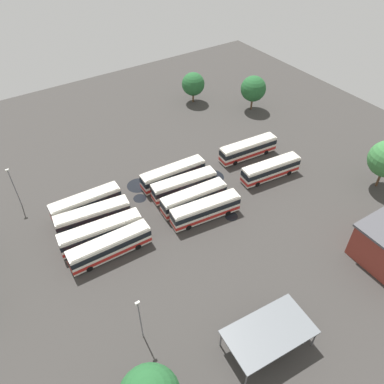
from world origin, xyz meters
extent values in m
plane|color=#383533|center=(0.00, 0.00, 0.00)|extent=(112.87, 112.87, 0.00)
cube|color=silver|center=(-16.78, -4.09, 1.84)|extent=(12.28, 3.52, 3.07)
cube|color=beige|center=(-16.78, -4.09, 3.44)|extent=(11.78, 3.28, 0.14)
cube|color=black|center=(-16.78, -4.09, 2.33)|extent=(12.35, 3.56, 0.98)
cube|color=red|center=(-16.78, -4.09, 0.98)|extent=(12.35, 3.56, 0.61)
cube|color=black|center=(-10.73, -4.63, 2.43)|extent=(0.24, 2.01, 1.13)
cylinder|color=black|center=(-12.94, -3.29, 0.50)|extent=(1.02, 0.39, 1.00)
cylinder|color=black|center=(-13.14, -5.55, 0.50)|extent=(1.02, 0.39, 1.00)
cylinder|color=black|center=(-20.42, -2.63, 0.50)|extent=(1.02, 0.39, 1.00)
cylinder|color=black|center=(-20.62, -4.88, 0.50)|extent=(1.02, 0.39, 1.00)
cube|color=silver|center=(-16.05, 3.30, 1.84)|extent=(11.83, 3.75, 3.07)
cube|color=beige|center=(-16.05, 3.30, 3.44)|extent=(11.35, 3.50, 0.14)
cube|color=black|center=(-16.05, 3.30, 2.33)|extent=(11.90, 3.79, 0.98)
cube|color=red|center=(-16.05, 3.30, 0.98)|extent=(11.90, 3.79, 0.61)
cube|color=black|center=(-10.26, 2.65, 2.43)|extent=(0.29, 2.01, 1.13)
cylinder|color=black|center=(-12.34, 4.02, 0.50)|extent=(1.03, 0.41, 1.00)
cylinder|color=black|center=(-12.59, 1.77, 0.50)|extent=(1.03, 0.41, 1.00)
cylinder|color=black|center=(-19.51, 4.83, 0.50)|extent=(1.03, 0.41, 1.00)
cylinder|color=black|center=(-19.76, 2.58, 0.50)|extent=(1.03, 0.41, 1.00)
cube|color=silver|center=(-0.15, -5.49, 1.84)|extent=(12.33, 3.01, 3.07)
cube|color=beige|center=(-0.15, -5.49, 3.44)|extent=(11.83, 2.79, 0.14)
cube|color=black|center=(-0.15, -5.49, 2.33)|extent=(12.39, 3.05, 0.98)
cube|color=red|center=(-0.15, -5.49, 0.98)|extent=(12.39, 3.05, 0.61)
cube|color=black|center=(5.97, -5.77, 2.43)|extent=(0.15, 2.02, 1.13)
cylinder|color=black|center=(3.69, -4.53, 0.50)|extent=(1.01, 0.35, 1.00)
cylinder|color=black|center=(3.58, -6.80, 0.50)|extent=(1.01, 0.35, 1.00)
cylinder|color=black|center=(-3.89, -4.19, 0.50)|extent=(1.01, 0.35, 1.00)
cylinder|color=black|center=(-3.99, -6.45, 0.50)|extent=(1.01, 0.35, 1.00)
cube|color=silver|center=(-0.16, -1.81, 1.84)|extent=(11.99, 3.75, 3.07)
cube|color=beige|center=(-0.16, -1.81, 3.44)|extent=(11.50, 3.50, 0.14)
cube|color=black|center=(-0.16, -1.81, 2.33)|extent=(12.05, 3.79, 0.98)
cube|color=red|center=(-0.16, -1.81, 0.98)|extent=(12.05, 3.79, 0.61)
cube|color=black|center=(5.71, -2.47, 2.43)|extent=(0.28, 2.01, 1.13)
cylinder|color=black|center=(3.59, -1.10, 0.50)|extent=(1.03, 0.41, 1.00)
cylinder|color=black|center=(3.34, -3.34, 0.50)|extent=(1.03, 0.41, 1.00)
cylinder|color=black|center=(-3.67, -0.29, 0.50)|extent=(1.03, 0.41, 1.00)
cylinder|color=black|center=(-3.92, -2.53, 0.50)|extent=(1.03, 0.41, 1.00)
cube|color=silver|center=(0.27, 1.97, 1.84)|extent=(11.77, 3.29, 3.07)
cube|color=beige|center=(0.27, 1.97, 3.44)|extent=(11.29, 3.06, 0.14)
cube|color=black|center=(0.27, 1.97, 2.33)|extent=(11.83, 3.33, 0.98)
cube|color=red|center=(0.27, 1.97, 0.98)|extent=(11.83, 3.33, 0.61)
cube|color=black|center=(6.07, 1.55, 2.43)|extent=(0.20, 2.02, 1.13)
cylinder|color=black|center=(3.94, 2.84, 0.50)|extent=(1.02, 0.37, 1.00)
cylinder|color=black|center=(3.78, 0.58, 0.50)|extent=(1.02, 0.37, 1.00)
cylinder|color=black|center=(-3.25, 3.36, 0.50)|extent=(1.02, 0.37, 1.00)
cylinder|color=black|center=(-3.41, 1.10, 0.50)|extent=(1.02, 0.37, 1.00)
cube|color=silver|center=(0.25, 5.39, 1.84)|extent=(12.06, 3.91, 3.07)
cube|color=beige|center=(0.25, 5.39, 3.44)|extent=(11.57, 3.66, 0.14)
cube|color=black|center=(0.25, 5.39, 2.33)|extent=(12.12, 3.95, 0.98)
cube|color=red|center=(0.25, 5.39, 0.98)|extent=(12.12, 3.95, 0.61)
cube|color=black|center=(6.14, 4.66, 2.43)|extent=(0.31, 2.01, 1.13)
cylinder|color=black|center=(4.03, 6.06, 0.50)|extent=(1.03, 0.42, 1.00)
cylinder|color=black|center=(3.75, 3.81, 0.50)|extent=(1.03, 0.42, 1.00)
cylinder|color=black|center=(-3.26, 6.97, 0.50)|extent=(1.03, 0.42, 1.00)
cylinder|color=black|center=(-3.54, 4.73, 0.50)|extent=(1.03, 0.42, 1.00)
cube|color=silver|center=(16.07, -6.90, 1.84)|extent=(11.81, 2.85, 3.07)
cube|color=beige|center=(16.07, -6.90, 3.44)|extent=(11.33, 2.63, 0.14)
cube|color=black|center=(16.07, -6.90, 2.33)|extent=(11.87, 2.88, 0.98)
cube|color=red|center=(16.07, -6.90, 0.98)|extent=(11.87, 2.88, 0.61)
cube|color=black|center=(21.95, -7.10, 2.43)|extent=(0.13, 2.02, 1.13)
cylinder|color=black|center=(19.75, -5.89, 0.50)|extent=(1.01, 0.33, 1.00)
cylinder|color=black|center=(19.67, -8.16, 0.50)|extent=(1.01, 0.33, 1.00)
cylinder|color=black|center=(12.48, -5.65, 0.50)|extent=(1.01, 0.33, 1.00)
cylinder|color=black|center=(12.40, -7.92, 0.50)|extent=(1.01, 0.33, 1.00)
cube|color=silver|center=(16.30, -3.36, 1.84)|extent=(12.11, 3.99, 3.07)
cube|color=beige|center=(16.30, -3.36, 3.44)|extent=(11.61, 3.73, 0.14)
cube|color=black|center=(16.30, -3.36, 2.33)|extent=(12.17, 4.03, 0.98)
cube|color=red|center=(16.30, -3.36, 0.98)|extent=(12.17, 4.03, 0.61)
cube|color=black|center=(22.20, -4.13, 2.43)|extent=(0.32, 2.01, 1.13)
cylinder|color=black|center=(20.10, -2.72, 0.50)|extent=(1.03, 0.43, 1.00)
cylinder|color=black|center=(19.80, -4.96, 0.50)|extent=(1.03, 0.43, 1.00)
cylinder|color=black|center=(12.79, -1.76, 0.50)|extent=(1.03, 0.43, 1.00)
cylinder|color=black|center=(12.49, -4.00, 0.50)|extent=(1.03, 0.43, 1.00)
cube|color=silver|center=(16.59, 0.56, 1.84)|extent=(12.94, 3.71, 3.07)
cube|color=beige|center=(16.59, 0.56, 3.44)|extent=(12.42, 3.47, 0.14)
cube|color=black|center=(16.59, 0.56, 2.33)|extent=(13.01, 3.75, 0.98)
cube|color=red|center=(16.59, 0.56, 0.98)|extent=(13.01, 3.75, 0.61)
cube|color=black|center=(22.95, -0.07, 2.43)|extent=(0.26, 2.01, 1.13)
cylinder|color=black|center=(20.64, 1.29, 0.50)|extent=(1.02, 0.40, 1.00)
cylinder|color=black|center=(20.41, -0.96, 0.50)|extent=(1.02, 0.40, 1.00)
cylinder|color=black|center=(12.76, 2.08, 0.50)|extent=(1.02, 0.40, 1.00)
cylinder|color=black|center=(12.54, -0.17, 0.50)|extent=(1.02, 0.40, 1.00)
cube|color=silver|center=(16.59, 3.95, 1.84)|extent=(12.58, 2.79, 3.07)
cube|color=beige|center=(16.59, 3.95, 3.44)|extent=(12.08, 2.58, 0.14)
cube|color=black|center=(16.59, 3.95, 2.33)|extent=(12.65, 2.82, 0.98)
cube|color=red|center=(16.59, 3.95, 0.98)|extent=(12.65, 2.82, 0.61)
cube|color=black|center=(22.86, 3.79, 2.43)|extent=(0.11, 2.02, 1.13)
cylinder|color=black|center=(20.50, 4.98, 0.50)|extent=(1.01, 0.33, 1.00)
cylinder|color=black|center=(20.44, 2.72, 0.50)|extent=(1.01, 0.33, 1.00)
cylinder|color=black|center=(12.74, 5.18, 0.50)|extent=(1.01, 0.33, 1.00)
cylinder|color=black|center=(12.68, 2.92, 0.50)|extent=(1.01, 0.33, 1.00)
cube|color=slate|center=(6.66, 27.60, 3.30)|extent=(11.03, 6.83, 0.20)
cylinder|color=#59595B|center=(11.85, 29.85, 1.60)|extent=(0.20, 0.20, 3.20)
cylinder|color=#59595B|center=(11.39, 24.51, 1.60)|extent=(0.20, 0.20, 3.20)
cylinder|color=#59595B|center=(1.92, 30.69, 1.60)|extent=(0.20, 0.20, 3.20)
cylinder|color=#59595B|center=(1.47, 25.35, 1.60)|extent=(0.20, 0.20, 3.20)
cylinder|color=slate|center=(18.75, 18.17, 3.71)|extent=(0.16, 0.16, 7.41)
cube|color=silver|center=(18.75, 18.17, 7.59)|extent=(0.56, 0.28, 0.20)
cylinder|color=slate|center=(25.12, -14.73, 3.80)|extent=(0.16, 0.16, 7.61)
cube|color=silver|center=(25.12, -14.73, 7.79)|extent=(0.56, 0.28, 0.20)
cylinder|color=brown|center=(-30.04, -18.59, 1.38)|extent=(0.44, 0.44, 2.76)
sphere|color=#235B2D|center=(-30.04, -18.59, 5.26)|extent=(5.88, 5.88, 5.88)
cylinder|color=brown|center=(-30.80, 16.00, 1.65)|extent=(0.44, 0.44, 3.30)
cylinder|color=brown|center=(-20.46, -29.41, 1.14)|extent=(0.44, 0.44, 2.29)
sphere|color=#235B2D|center=(-20.46, -29.41, 4.62)|extent=(5.49, 5.49, 5.49)
cylinder|color=black|center=(5.81, -8.25, 0.00)|extent=(4.13, 4.13, 0.01)
cylinder|color=black|center=(2.57, -9.33, 0.00)|extent=(2.44, 2.44, 0.01)
cylinder|color=black|center=(-3.60, 7.58, 0.00)|extent=(2.21, 2.21, 0.01)
cylinder|color=black|center=(-7.06, -2.65, 0.00)|extent=(4.36, 4.36, 0.01)
cylinder|color=black|center=(7.18, -4.94, 0.00)|extent=(2.33, 2.33, 0.01)
camera|label=1|loc=(26.39, 40.86, 44.84)|focal=34.98mm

